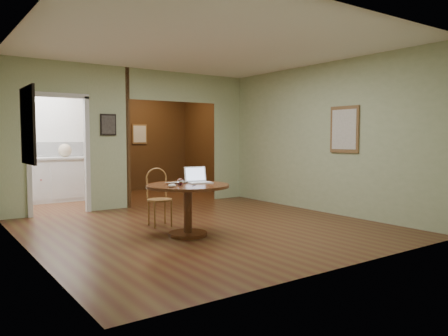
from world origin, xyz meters
TOP-DOWN VIEW (x-y plane):
  - floor at (0.00, 0.00)m, footprint 5.00×5.00m
  - room_shell at (-0.47, 3.10)m, footprint 5.20×7.50m
  - dining_table at (-0.51, -0.27)m, footprint 1.14×1.14m
  - chair at (-0.51, 0.61)m, footprint 0.42×0.42m
  - open_laptop at (-0.27, -0.17)m, footprint 0.36×0.33m
  - closed_laptop at (-0.57, -0.14)m, footprint 0.38×0.29m
  - mouse at (-0.85, -0.46)m, footprint 0.12×0.08m
  - wine_glass at (-0.64, -0.31)m, footprint 0.09×0.09m
  - pen at (-0.50, -0.44)m, footprint 0.10×0.09m
  - kitchen_cabinet at (-1.35, 4.20)m, footprint 2.06×0.60m
  - grocery_bag at (-0.93, 4.20)m, footprint 0.33×0.30m

SIDE VIEW (x-z plane):
  - floor at x=0.00m, z-range 0.00..0.00m
  - kitchen_cabinet at x=-1.35m, z-range 0.00..0.94m
  - chair at x=-0.51m, z-range 0.05..0.94m
  - dining_table at x=-0.51m, z-range 0.17..0.89m
  - pen at x=-0.50m, z-range 0.71..0.72m
  - closed_laptop at x=-0.57m, z-range 0.71..0.74m
  - mouse at x=-0.85m, z-range 0.71..0.76m
  - wine_glass at x=-0.64m, z-range 0.71..0.82m
  - open_laptop at x=-0.27m, z-range 0.66..0.89m
  - grocery_bag at x=-0.93m, z-range 0.94..1.23m
  - room_shell at x=-0.47m, z-range -1.21..3.79m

